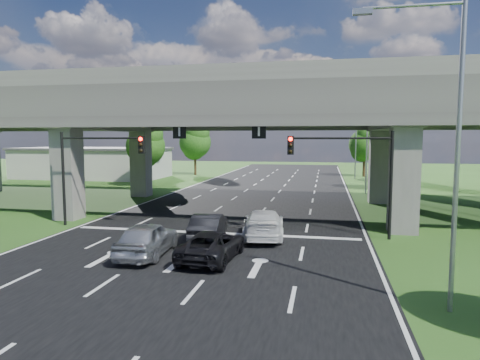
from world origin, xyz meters
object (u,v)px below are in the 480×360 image
(car_dark, at_px, (209,227))
(streetlight_near, at_px, (445,130))
(streetlight_far, at_px, (363,136))
(car_white, at_px, (264,224))
(streetlight_beyond, at_px, (353,136))
(car_trailing, at_px, (212,245))
(car_silver, at_px, (147,239))
(signal_right, at_px, (351,164))
(signal_left, at_px, (93,161))

(car_dark, bearing_deg, streetlight_near, 135.47)
(streetlight_far, height_order, car_white, streetlight_far)
(streetlight_beyond, bearing_deg, car_trailing, -101.74)
(streetlight_far, distance_m, car_white, 22.70)
(streetlight_far, relative_size, car_silver, 2.09)
(car_white, bearing_deg, car_silver, 38.12)
(streetlight_far, bearing_deg, streetlight_beyond, 90.00)
(signal_right, relative_size, car_dark, 1.34)
(streetlight_far, distance_m, car_silver, 28.86)
(streetlight_near, distance_m, car_white, 12.46)
(signal_left, distance_m, car_dark, 9.02)
(signal_right, relative_size, car_silver, 1.26)
(car_silver, xyz_separation_m, car_trailing, (3.20, -0.05, -0.15))
(car_trailing, bearing_deg, signal_left, -28.97)
(streetlight_near, bearing_deg, signal_right, 102.88)
(signal_right, height_order, streetlight_near, streetlight_near)
(streetlight_beyond, bearing_deg, car_dark, -104.46)
(streetlight_near, height_order, streetlight_beyond, same)
(car_dark, relative_size, car_trailing, 0.94)
(signal_left, bearing_deg, streetlight_beyond, 63.57)
(car_silver, xyz_separation_m, car_dark, (2.03, 3.56, -0.08))
(signal_left, relative_size, streetlight_beyond, 0.60)
(streetlight_beyond, bearing_deg, car_white, -100.69)
(car_white, bearing_deg, signal_right, -174.96)
(car_silver, bearing_deg, streetlight_near, 157.69)
(car_silver, bearing_deg, car_dark, -122.61)
(signal_left, relative_size, car_trailing, 1.26)
(car_silver, bearing_deg, car_trailing, 176.25)
(car_white, xyz_separation_m, car_trailing, (-1.71, -4.86, -0.11))
(streetlight_far, bearing_deg, car_trailing, -108.59)
(signal_right, xyz_separation_m, car_white, (-4.71, -0.94, -3.38))
(signal_right, relative_size, car_white, 1.12)
(car_trailing, bearing_deg, streetlight_near, 157.73)
(signal_right, bearing_deg, signal_left, 180.00)
(car_dark, bearing_deg, signal_right, -170.28)
(signal_right, relative_size, signal_left, 1.00)
(car_trailing, bearing_deg, car_white, -106.25)
(car_dark, bearing_deg, signal_left, -21.58)
(signal_right, bearing_deg, car_dark, -163.91)
(car_dark, xyz_separation_m, car_trailing, (1.17, -3.61, -0.07))
(signal_left, height_order, car_silver, signal_left)
(signal_left, height_order, car_dark, signal_left)
(signal_left, bearing_deg, car_dark, -15.21)
(streetlight_far, bearing_deg, signal_right, -96.47)
(signal_right, relative_size, streetlight_far, 0.60)
(streetlight_far, height_order, streetlight_beyond, same)
(signal_left, distance_m, car_silver, 8.98)
(signal_left, distance_m, streetlight_beyond, 40.30)
(car_white, bearing_deg, streetlight_far, -114.67)
(streetlight_near, distance_m, car_trailing, 10.93)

